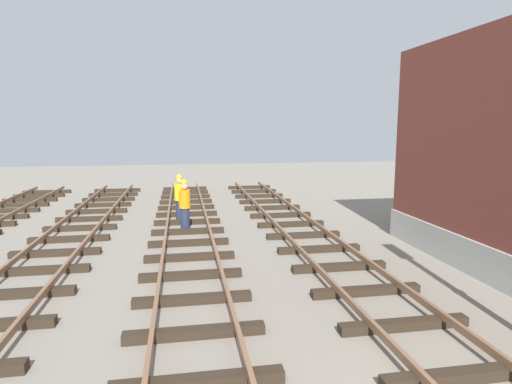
{
  "coord_description": "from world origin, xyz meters",
  "views": [
    {
      "loc": [
        -3.05,
        -2.67,
        3.7
      ],
      "look_at": [
        -0.8,
        10.19,
        1.69
      ],
      "focal_mm": 29.94,
      "sensor_mm": 36.0,
      "label": 1
    }
  ],
  "objects": [
    {
      "name": "track_worker_foreground",
      "position": [
        -3.16,
        14.04,
        0.93
      ],
      "size": [
        0.4,
        0.4,
        1.87
      ],
      "color": "#262D4C",
      "rests_on": "ground"
    },
    {
      "name": "track_worker_distant",
      "position": [
        -2.99,
        12.36,
        0.93
      ],
      "size": [
        0.4,
        0.4,
        1.87
      ],
      "color": "#262D4C",
      "rests_on": "ground"
    }
  ]
}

